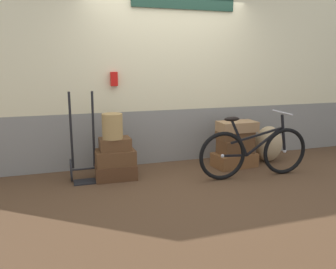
% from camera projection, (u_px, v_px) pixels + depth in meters
% --- Properties ---
extents(ground, '(9.75, 5.20, 0.06)m').
position_uv_depth(ground, '(185.00, 178.00, 4.74)').
color(ground, '#513823').
extents(station_building, '(7.75, 0.74, 2.77)m').
position_uv_depth(station_building, '(168.00, 75.00, 5.23)').
color(station_building, gray).
rests_on(station_building, ground).
extents(suitcase_0, '(0.57, 0.40, 0.20)m').
position_uv_depth(suitcase_0, '(116.00, 171.00, 4.63)').
color(suitcase_0, '#4C2D19').
rests_on(suitcase_0, ground).
extents(suitcase_1, '(0.54, 0.37, 0.20)m').
position_uv_depth(suitcase_1, '(115.00, 157.00, 4.61)').
color(suitcase_1, brown).
rests_on(suitcase_1, suitcase_0).
extents(suitcase_2, '(0.42, 0.29, 0.17)m').
position_uv_depth(suitcase_2, '(115.00, 144.00, 4.59)').
color(suitcase_2, brown).
rests_on(suitcase_2, suitcase_1).
extents(suitcase_3, '(0.68, 0.45, 0.21)m').
position_uv_depth(suitcase_3, '(234.00, 160.00, 5.17)').
color(suitcase_3, brown).
rests_on(suitcase_3, ground).
extents(suitcase_4, '(0.54, 0.37, 0.21)m').
position_uv_depth(suitcase_4, '(235.00, 146.00, 5.13)').
color(suitcase_4, brown).
rests_on(suitcase_4, suitcase_3).
extents(suitcase_5, '(0.54, 0.33, 0.12)m').
position_uv_depth(suitcase_5, '(235.00, 135.00, 5.13)').
color(suitcase_5, brown).
rests_on(suitcase_5, suitcase_4).
extents(suitcase_6, '(0.58, 0.33, 0.15)m').
position_uv_depth(suitcase_6, '(237.00, 126.00, 5.10)').
color(suitcase_6, '#9E754C').
rests_on(suitcase_6, suitcase_5).
extents(wicker_basket, '(0.28, 0.28, 0.34)m').
position_uv_depth(wicker_basket, '(112.00, 126.00, 4.50)').
color(wicker_basket, '#A8844C').
rests_on(wicker_basket, suitcase_2).
extents(luggage_trolley, '(0.37, 0.37, 1.21)m').
position_uv_depth(luggage_trolley, '(84.00, 161.00, 4.51)').
color(luggage_trolley, black).
rests_on(luggage_trolley, ground).
extents(burlap_sack, '(0.45, 0.38, 0.58)m').
position_uv_depth(burlap_sack, '(268.00, 144.00, 5.40)').
color(burlap_sack, tan).
rests_on(burlap_sack, ground).
extents(bicycle, '(1.63, 0.46, 0.91)m').
position_uv_depth(bicycle, '(254.00, 152.00, 4.64)').
color(bicycle, black).
rests_on(bicycle, ground).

